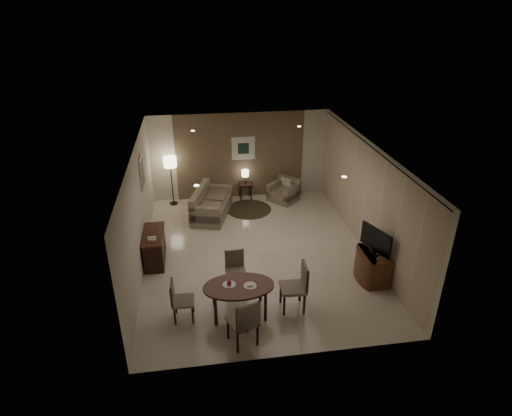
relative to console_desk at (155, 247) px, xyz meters
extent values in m
cube|color=beige|center=(2.49, 0.00, -0.38)|extent=(5.50, 7.00, 0.00)
cube|color=white|center=(2.49, 0.00, 2.33)|extent=(5.50, 7.00, 0.00)
cube|color=#746148|center=(2.49, 3.50, 0.98)|extent=(5.50, 0.00, 2.70)
cube|color=beige|center=(-0.26, 0.00, 0.98)|extent=(0.00, 7.00, 2.70)
cube|color=beige|center=(5.24, 0.00, 0.98)|extent=(0.00, 7.00, 2.70)
cube|color=#746148|center=(2.49, 3.48, 0.98)|extent=(3.96, 0.03, 2.70)
cylinder|color=black|center=(5.17, 0.00, 2.27)|extent=(0.03, 6.80, 0.03)
cube|color=silver|center=(2.59, 3.46, 1.23)|extent=(0.72, 0.03, 0.72)
cube|color=#1B3126|center=(2.59, 3.44, 1.23)|extent=(0.34, 0.01, 0.34)
cube|color=silver|center=(-0.23, 1.20, 1.48)|extent=(0.03, 0.60, 0.80)
cube|color=gray|center=(-0.21, 1.20, 1.48)|extent=(0.01, 0.46, 0.64)
cylinder|color=white|center=(1.09, -1.80, 2.31)|extent=(0.10, 0.10, 0.01)
cylinder|color=white|center=(3.89, -1.80, 2.31)|extent=(0.10, 0.10, 0.01)
cylinder|color=white|center=(1.09, 1.80, 2.31)|extent=(0.10, 0.10, 0.01)
cylinder|color=white|center=(3.89, 1.80, 2.31)|extent=(0.10, 0.10, 0.01)
cylinder|color=white|center=(1.60, -2.15, 0.30)|extent=(0.26, 0.26, 0.02)
cylinder|color=white|center=(2.00, -2.25, 0.30)|extent=(0.26, 0.26, 0.02)
sphere|color=maroon|center=(1.60, -2.15, 0.35)|extent=(0.09, 0.09, 0.09)
cube|color=white|center=(2.00, -2.25, 0.32)|extent=(0.12, 0.08, 0.03)
cylinder|color=#38301F|center=(2.61, 2.44, -0.37)|extent=(1.35, 1.35, 0.01)
camera|label=1|loc=(1.09, -9.03, 5.38)|focal=30.00mm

